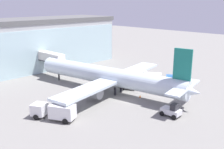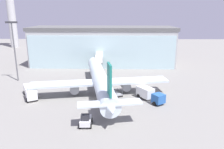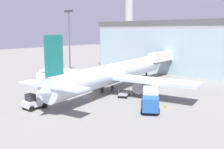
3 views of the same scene
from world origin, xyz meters
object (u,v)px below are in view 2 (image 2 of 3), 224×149
Objects in this scene: airplane at (100,80)px; baggage_cart at (117,94)px; control_tower at (10,2)px; safety_cone_nose at (107,103)px; apron_light_mast at (14,46)px; jet_bridge at (99,57)px; fuel_truck at (149,94)px; pushback_tug at (86,120)px; catering_truck at (30,92)px; safety_cone_wingtip at (155,97)px.

airplane reaches higher than baggage_cart.
airplane is (53.42, -73.09, -21.27)m from control_tower.
control_tower is 72.11× the size of safety_cone_nose.
apron_light_mast is 27.03m from airplane.
control_tower is at bearing 124.72° from safety_cone_nose.
control_tower is at bearing 114.65° from apron_light_mast.
jet_bridge reaches higher than fuel_truck.
jet_bridge is 20.31× the size of safety_cone_nose.
fuel_truck is 2.24× the size of pushback_tug.
catering_truck is 27.00m from fuel_truck.
apron_light_mast is 39.20m from fuel_truck.
safety_cone_nose is (55.28, -79.79, -24.38)m from control_tower.
jet_bridge reaches higher than catering_truck.
safety_cone_nose is (-9.34, -2.25, -1.19)m from fuel_truck.
catering_truck is 19.17m from pushback_tug.
control_tower is (-51.76, 52.32, 20.02)m from jet_bridge.
safety_cone_nose is (26.20, -16.41, -9.74)m from apron_light_mast.
jet_bridge is at bearing -1.42° from pushback_tug.
pushback_tug is at bearing -159.24° from catering_truck.
airplane reaches higher than safety_cone_wingtip.
jet_bridge reaches higher than safety_cone_wingtip.
catering_truck is 2.30× the size of pushback_tug.
safety_cone_nose is at bearing -175.51° from jet_bridge.
jet_bridge is at bearing 121.52° from safety_cone_wingtip.
baggage_cart is 5.86× the size of safety_cone_nose.
baggage_cart is at bearing -143.67° from fuel_truck.
fuel_truck is at bearing -138.00° from baggage_cart.
airplane is at bearing -178.25° from jet_bridge.
apron_light_mast is at bearing 39.91° from pushback_tug.
control_tower is 105.85m from pushback_tug.
airplane is at bearing -21.75° from apron_light_mast.
safety_cone_nose is at bearing -55.28° from control_tower.
safety_cone_nose is (-2.23, -4.84, -0.23)m from baggage_cart.
airplane is at bearing 105.55° from safety_cone_nose.
control_tower is 103.57m from fuel_truck.
jet_bridge is at bearing -58.03° from catering_truck.
pushback_tug is at bearing 177.54° from jet_bridge.
airplane is 5.14× the size of catering_truck.
fuel_truck is 2.26× the size of baggage_cart.
apron_light_mast reaches higher than catering_truck.
apron_light_mast is at bearing 5.74° from catering_truck.
pushback_tug is 5.92× the size of safety_cone_nose.
safety_cone_wingtip is (12.89, -2.96, -3.11)m from airplane.
baggage_cart is 8.86m from safety_cone_wingtip.
airplane is 70.01× the size of safety_cone_wingtip.
apron_light_mast is 2.22× the size of catering_truck.
pushback_tug is at bearing 130.69° from baggage_cart.
catering_truck is at bearing -179.34° from safety_cone_wingtip.
fuel_truck is (11.21, -4.45, -1.92)m from airplane.
airplane is at bearing -6.88° from pushback_tug.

